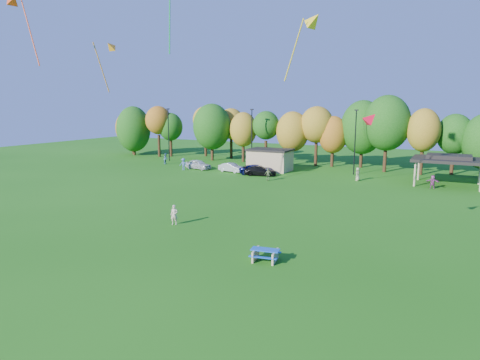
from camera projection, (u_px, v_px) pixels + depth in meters
The scene contains 20 objects.
ground at pixel (174, 266), 26.29m from camera, with size 160.00×160.00×0.00m, color #19600F.
tree_line at pixel (343, 130), 65.54m from camera, with size 93.57×10.55×11.15m.
lamp_posts at pixel (355, 140), 59.52m from camera, with size 64.50×0.25×9.09m.
utility_building at pixel (270, 160), 63.76m from camera, with size 6.30×4.30×3.25m.
pavilion at pixel (449, 159), 51.77m from camera, with size 8.20×6.20×3.77m.
picnic_table at pixel (265, 254), 27.04m from camera, with size 2.00×1.74×0.77m.
kite_flyer at pixel (174, 215), 35.14m from camera, with size 0.60×0.40×1.66m, color beige.
car_a at pixel (198, 164), 65.33m from camera, with size 1.72×4.26×1.45m, color silver.
car_b at pixel (231, 168), 62.52m from camera, with size 1.39×3.99×1.32m, color #ABACB1.
car_c at pixel (257, 170), 60.24m from camera, with size 2.30×4.98×1.39m, color #0E1256.
car_d at pixel (260, 171), 59.43m from camera, with size 1.83×4.50×1.31m, color black.
far_person_0 at pixel (358, 174), 55.29m from camera, with size 0.85×0.55×1.73m, color tan.
far_person_1 at pixel (183, 164), 64.42m from camera, with size 1.16×0.67×1.80m, color #4961A0.
far_person_2 at pixel (433, 182), 50.17m from camera, with size 1.50×0.48×1.62m, color #903C7A.
far_person_4 at pixel (166, 159), 70.77m from camera, with size 0.88×0.68×1.80m, color teal.
far_person_5 at pixel (268, 175), 55.37m from camera, with size 0.95×0.40×1.62m, color #7C8D56.
kite_2 at pixel (313, 21), 33.21m from camera, with size 3.35×1.71×5.50m.
kite_4 at pixel (110, 47), 43.04m from camera, with size 1.09×3.10×5.30m.
kite_12 at pixel (371, 118), 27.63m from camera, with size 1.47×1.38×1.18m.
kite_13 at pixel (11, 1), 35.92m from camera, with size 3.67×1.33×6.29m.
Camera 1 is at (15.06, -20.31, 9.80)m, focal length 32.00 mm.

